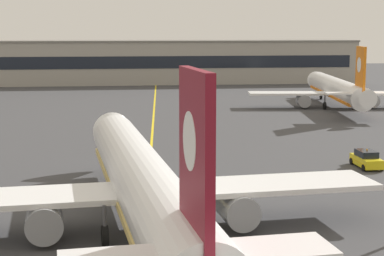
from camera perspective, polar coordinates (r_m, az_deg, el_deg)
The scene contains 6 objects.
taxiway_centreline at distance 62.97m, azimuth -3.72°, elevation -3.33°, with size 0.30×180.00×0.01m, color yellow.
airliner_foreground at distance 41.81m, azimuth -4.36°, elevation -4.86°, with size 32.31×41.52×11.65m.
airliner_background at distance 109.81m, azimuth 12.63°, elevation 3.29°, with size 29.33×37.63×10.57m.
service_car_fourth at distance 64.20m, azimuth 15.06°, elevation -2.69°, with size 2.01×4.21×1.79m.
safety_cone_by_nose_gear at distance 57.81m, azimuth -4.12°, elevation -4.18°, with size 0.44×0.44×0.55m.
terminal_building at distance 155.08m, azimuth -6.08°, elevation 5.77°, with size 111.60×12.40×10.19m.
Camera 1 is at (-3.40, -31.47, 13.25)m, focal length 60.81 mm.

